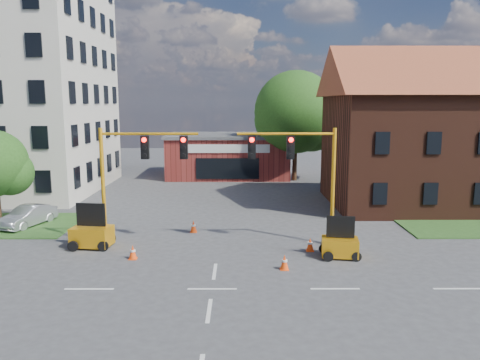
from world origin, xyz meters
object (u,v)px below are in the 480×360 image
at_px(signal_mast_east, 302,172).
at_px(trailer_east, 340,245).
at_px(pickup_white, 382,195).
at_px(trailer_west, 92,234).
at_px(signal_mast_west, 134,172).

relative_size(signal_mast_east, trailer_east, 3.15).
relative_size(trailer_east, pickup_white, 0.35).
bearing_deg(pickup_white, trailer_west, 137.80).
relative_size(signal_mast_west, signal_mast_east, 1.00).
height_order(trailer_east, pickup_white, trailer_east).
relative_size(trailer_west, pickup_white, 0.40).
bearing_deg(trailer_west, signal_mast_west, 18.33).
bearing_deg(pickup_white, signal_mast_east, 161.89).
bearing_deg(signal_mast_west, pickup_white, 31.29).
distance_m(trailer_east, pickup_white, 13.04).
distance_m(signal_mast_east, trailer_east, 4.23).
bearing_deg(pickup_white, signal_mast_west, 139.99).
distance_m(signal_mast_west, pickup_white, 18.96).
height_order(signal_mast_west, pickup_white, signal_mast_west).
relative_size(signal_mast_east, trailer_west, 2.76).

